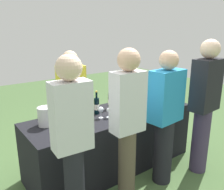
# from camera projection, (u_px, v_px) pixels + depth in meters

# --- Properties ---
(ground_plane) EXTENTS (12.00, 12.00, 0.00)m
(ground_plane) POSITION_uv_depth(u_px,v_px,m) (112.00, 165.00, 3.42)
(ground_plane) COLOR #476638
(tasting_table) EXTENTS (2.31, 0.79, 0.79)m
(tasting_table) POSITION_uv_depth(u_px,v_px,m) (112.00, 140.00, 3.31)
(tasting_table) COLOR black
(tasting_table) RESTS_ON ground_plane
(wine_bottle_0) EXTENTS (0.07, 0.07, 0.33)m
(wine_bottle_0) POSITION_uv_depth(u_px,v_px,m) (58.00, 113.00, 2.87)
(wine_bottle_0) COLOR black
(wine_bottle_0) RESTS_ON tasting_table
(wine_bottle_1) EXTENTS (0.07, 0.07, 0.31)m
(wine_bottle_1) POSITION_uv_depth(u_px,v_px,m) (97.00, 106.00, 3.14)
(wine_bottle_1) COLOR black
(wine_bottle_1) RESTS_ON tasting_table
(wine_bottle_2) EXTENTS (0.07, 0.07, 0.31)m
(wine_bottle_2) POSITION_uv_depth(u_px,v_px,m) (110.00, 101.00, 3.36)
(wine_bottle_2) COLOR black
(wine_bottle_2) RESTS_ON tasting_table
(wine_bottle_3) EXTENTS (0.07, 0.07, 0.34)m
(wine_bottle_3) POSITION_uv_depth(u_px,v_px,m) (145.00, 94.00, 3.63)
(wine_bottle_3) COLOR black
(wine_bottle_3) RESTS_ON tasting_table
(wine_glass_0) EXTENTS (0.07, 0.07, 0.15)m
(wine_glass_0) POSITION_uv_depth(u_px,v_px,m) (82.00, 119.00, 2.70)
(wine_glass_0) COLOR silver
(wine_glass_0) RESTS_ON tasting_table
(wine_glass_1) EXTENTS (0.07, 0.07, 0.15)m
(wine_glass_1) POSITION_uv_depth(u_px,v_px,m) (85.00, 117.00, 2.78)
(wine_glass_1) COLOR silver
(wine_glass_1) RESTS_ON tasting_table
(wine_glass_2) EXTENTS (0.07, 0.07, 0.15)m
(wine_glass_2) POSITION_uv_depth(u_px,v_px,m) (101.00, 110.00, 3.00)
(wine_glass_2) COLOR silver
(wine_glass_2) RESTS_ON tasting_table
(wine_glass_3) EXTENTS (0.06, 0.06, 0.13)m
(wine_glass_3) POSITION_uv_depth(u_px,v_px,m) (109.00, 111.00, 3.02)
(wine_glass_3) COLOR silver
(wine_glass_3) RESTS_ON tasting_table
(wine_glass_4) EXTENTS (0.07, 0.07, 0.13)m
(wine_glass_4) POSITION_uv_depth(u_px,v_px,m) (124.00, 109.00, 3.07)
(wine_glass_4) COLOR silver
(wine_glass_4) RESTS_ON tasting_table
(wine_glass_5) EXTENTS (0.07, 0.07, 0.14)m
(wine_glass_5) POSITION_uv_depth(u_px,v_px,m) (154.00, 98.00, 3.53)
(wine_glass_5) COLOR silver
(wine_glass_5) RESTS_ON tasting_table
(ice_bucket) EXTENTS (0.19, 0.19, 0.22)m
(ice_bucket) POSITION_uv_depth(u_px,v_px,m) (46.00, 116.00, 2.78)
(ice_bucket) COLOR silver
(ice_bucket) RESTS_ON tasting_table
(server_pouring) EXTENTS (0.40, 0.24, 1.59)m
(server_pouring) POSITION_uv_depth(u_px,v_px,m) (72.00, 101.00, 3.47)
(server_pouring) COLOR black
(server_pouring) RESTS_ON ground_plane
(guest_0) EXTENTS (0.36, 0.23, 1.69)m
(guest_0) POSITION_uv_depth(u_px,v_px,m) (72.00, 138.00, 2.14)
(guest_0) COLOR black
(guest_0) RESTS_ON ground_plane
(guest_1) EXTENTS (0.35, 0.23, 1.71)m
(guest_1) POSITION_uv_depth(u_px,v_px,m) (128.00, 121.00, 2.48)
(guest_1) COLOR brown
(guest_1) RESTS_ON ground_plane
(guest_2) EXTENTS (0.43, 0.26, 1.65)m
(guest_2) POSITION_uv_depth(u_px,v_px,m) (165.00, 115.00, 2.84)
(guest_2) COLOR black
(guest_2) RESTS_ON ground_plane
(guest_3) EXTENTS (0.42, 0.25, 1.76)m
(guest_3) POSITION_uv_depth(u_px,v_px,m) (204.00, 103.00, 3.05)
(guest_3) COLOR #3F3351
(guest_3) RESTS_ON ground_plane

